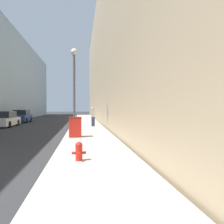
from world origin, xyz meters
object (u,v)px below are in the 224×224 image
object	(u,v)px
lamppost	(74,80)
parked_sedan_far	(22,117)
pedestrian_on_sidewalk	(93,117)
parked_sedan_near	(4,120)
fire_hydrant	(79,151)
trash_bin	(75,127)

from	to	relation	value
lamppost	parked_sedan_far	bearing A→B (deg)	119.83
pedestrian_on_sidewalk	parked_sedan_near	bearing A→B (deg)	163.68
fire_hydrant	trash_bin	world-z (taller)	trash_bin
fire_hydrant	pedestrian_on_sidewalk	size ratio (longest dim) A/B	0.34
parked_sedan_far	pedestrian_on_sidewalk	xyz separation A→B (m)	(8.71, -8.97, 0.31)
trash_bin	fire_hydrant	bearing A→B (deg)	-87.17
trash_bin	parked_sedan_far	xyz separation A→B (m)	(-7.29, 16.19, -0.02)
fire_hydrant	lamppost	world-z (taller)	lamppost
parked_sedan_near	fire_hydrant	bearing A→B (deg)	-64.25
parked_sedan_near	pedestrian_on_sidewalk	distance (m)	9.04
lamppost	parked_sedan_near	bearing A→B (deg)	139.93
lamppost	pedestrian_on_sidewalk	bearing A→B (deg)	64.72
trash_bin	pedestrian_on_sidewalk	world-z (taller)	pedestrian_on_sidewalk
lamppost	parked_sedan_near	xyz separation A→B (m)	(-7.06, 5.94, -3.30)
fire_hydrant	trash_bin	distance (m)	5.91
trash_bin	lamppost	distance (m)	5.01
lamppost	pedestrian_on_sidewalk	xyz separation A→B (m)	(1.61, 3.40, -2.95)
trash_bin	parked_sedan_far	distance (m)	17.75
fire_hydrant	pedestrian_on_sidewalk	bearing A→B (deg)	85.10
parked_sedan_near	parked_sedan_far	bearing A→B (deg)	90.30
parked_sedan_far	lamppost	bearing A→B (deg)	-60.17
parked_sedan_near	pedestrian_on_sidewalk	xyz separation A→B (m)	(8.67, -2.54, 0.35)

